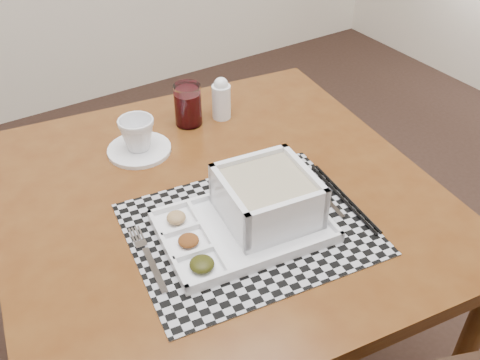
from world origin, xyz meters
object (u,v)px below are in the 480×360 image
cup (137,134)px  serving_tray (260,206)px  juice_glass (188,106)px  creamer_bottle (221,99)px  dining_table (218,216)px

cup → serving_tray: bearing=-76.3°
juice_glass → creamer_bottle: size_ratio=0.95×
dining_table → creamer_bottle: (0.17, 0.26, 0.12)m
dining_table → serving_tray: serving_tray is taller
dining_table → cup: 0.27m
cup → creamer_bottle: creamer_bottle is taller
serving_tray → creamer_bottle: size_ratio=3.08×
juice_glass → serving_tray: bearing=-98.2°
cup → juice_glass: juice_glass is taller
dining_table → juice_glass: 0.31m
cup → creamer_bottle: size_ratio=0.75×
cup → juice_glass: (0.16, 0.05, 0.00)m
juice_glass → creamer_bottle: (0.09, -0.02, 0.00)m
dining_table → cup: bearing=108.9°
dining_table → juice_glass: (0.08, 0.28, 0.12)m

